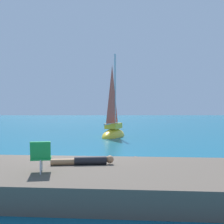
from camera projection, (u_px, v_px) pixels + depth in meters
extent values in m
plane|color=#0F5675|center=(73.00, 166.00, 11.35)|extent=(160.00, 160.00, 0.00)
cube|color=brown|center=(110.00, 180.00, 7.95)|extent=(8.44, 4.82, 0.60)
cube|color=brown|center=(145.00, 173.00, 10.25)|extent=(1.52, 1.53, 0.91)
cube|color=brown|center=(155.00, 173.00, 10.13)|extent=(0.65, 0.80, 0.45)
ellipsoid|color=yellow|center=(113.00, 137.00, 22.94)|extent=(2.47, 3.86, 1.26)
cube|color=yellow|center=(113.00, 126.00, 22.93)|extent=(1.39, 1.81, 0.41)
cylinder|color=#B7B7BC|center=(115.00, 91.00, 23.22)|extent=(0.14, 0.14, 5.71)
cylinder|color=#B2B2B7|center=(110.00, 124.00, 22.18)|extent=(0.91, 2.18, 0.11)
pyramid|color=#DB4C38|center=(112.00, 94.00, 22.62)|extent=(0.71, 1.73, 4.34)
cylinder|color=black|center=(90.00, 160.00, 8.49)|extent=(0.92, 0.33, 0.24)
cylinder|color=#9E704C|center=(63.00, 162.00, 8.41)|extent=(0.71, 0.25, 0.18)
sphere|color=#9E704C|center=(110.00, 159.00, 8.55)|extent=(0.22, 0.22, 0.22)
cube|color=green|center=(41.00, 158.00, 7.48)|extent=(0.55, 0.58, 0.04)
cube|color=green|center=(40.00, 151.00, 7.22)|extent=(0.50, 0.22, 0.45)
cylinder|color=silver|center=(42.00, 164.00, 7.69)|extent=(0.04, 0.04, 0.35)
cylinder|color=silver|center=(40.00, 167.00, 7.23)|extent=(0.04, 0.04, 0.35)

